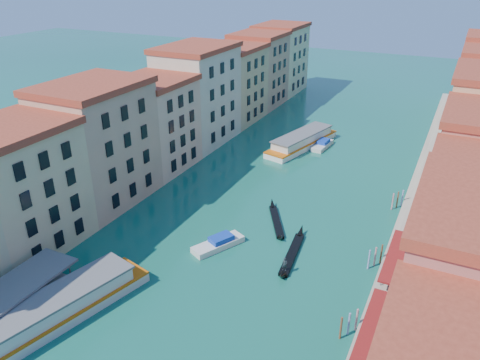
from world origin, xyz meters
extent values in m
cube|color=tan|center=(-26.00, 23.50, 8.50)|extent=(12.00, 15.00, 17.00)
cube|color=maroon|center=(-26.00, 23.50, 17.50)|extent=(12.80, 15.40, 1.00)
cube|color=tan|center=(-26.00, 39.50, 9.50)|extent=(12.00, 17.00, 19.00)
cube|color=maroon|center=(-26.00, 39.50, 19.50)|extent=(12.80, 17.40, 1.00)
cube|color=#D7A483|center=(-26.00, 55.00, 8.25)|extent=(12.00, 14.00, 16.50)
cube|color=maroon|center=(-26.00, 55.00, 17.00)|extent=(12.80, 14.40, 1.00)
cube|color=#C1B69A|center=(-26.00, 71.00, 10.00)|extent=(12.00, 18.00, 20.00)
cube|color=maroon|center=(-26.00, 71.00, 20.50)|extent=(12.80, 18.40, 1.00)
cube|color=tan|center=(-26.00, 88.00, 8.75)|extent=(12.00, 16.00, 17.50)
cube|color=maroon|center=(-26.00, 88.00, 18.00)|extent=(12.80, 16.40, 1.00)
cube|color=tan|center=(-26.00, 103.50, 9.25)|extent=(12.00, 15.00, 18.50)
cube|color=maroon|center=(-26.00, 103.50, 19.00)|extent=(12.80, 15.40, 1.00)
cube|color=beige|center=(-26.00, 119.50, 9.50)|extent=(12.00, 17.00, 19.00)
cube|color=maroon|center=(-26.00, 119.50, 19.50)|extent=(12.80, 17.40, 1.00)
cube|color=#AB5E51|center=(30.00, 23.50, 9.50)|extent=(12.00, 17.00, 19.00)
cube|color=beige|center=(30.00, 39.00, 8.25)|extent=(12.00, 14.00, 16.50)
cube|color=gray|center=(22.00, 65.00, 0.50)|extent=(4.00, 140.00, 1.00)
cube|color=maroon|center=(22.20, 23.50, 3.00)|extent=(3.20, 15.30, 0.25)
cylinder|color=slate|center=(20.80, 28.60, 1.50)|extent=(0.12, 0.12, 3.00)
cube|color=maroon|center=(22.20, 39.00, 3.00)|extent=(3.20, 12.60, 0.25)
cylinder|color=slate|center=(20.80, 34.80, 1.50)|extent=(0.12, 0.12, 3.00)
cylinder|color=slate|center=(20.80, 43.20, 1.50)|extent=(0.12, 0.12, 3.00)
cube|color=slate|center=(-16.00, 12.00, 0.30)|extent=(5.00, 16.00, 0.60)
cube|color=slate|center=(-16.00, 12.00, 3.50)|extent=(5.40, 16.40, 0.30)
cylinder|color=brown|center=(18.50, 25.00, 1.30)|extent=(0.24, 0.24, 3.20)
cylinder|color=brown|center=(19.10, 26.00, 1.30)|extent=(0.24, 0.24, 3.20)
cylinder|color=brown|center=(19.70, 27.00, 1.30)|extent=(0.24, 0.24, 3.20)
cylinder|color=brown|center=(18.50, 39.00, 1.30)|extent=(0.24, 0.24, 3.20)
cylinder|color=brown|center=(19.10, 40.00, 1.30)|extent=(0.24, 0.24, 3.20)
cylinder|color=brown|center=(19.70, 41.00, 1.30)|extent=(0.24, 0.24, 3.20)
cylinder|color=brown|center=(18.50, 57.00, 1.30)|extent=(0.24, 0.24, 3.20)
cylinder|color=brown|center=(19.10, 58.00, 1.30)|extent=(0.24, 0.24, 3.20)
cylinder|color=brown|center=(19.70, 59.00, 1.30)|extent=(0.24, 0.24, 3.20)
cylinder|color=brown|center=(-18.50, 16.00, 1.30)|extent=(0.24, 0.24, 3.20)
cube|color=silver|center=(-10.92, 14.22, 0.66)|extent=(10.05, 22.48, 1.32)
cube|color=silver|center=(-10.92, 14.22, 2.08)|extent=(8.47, 18.09, 1.76)
cube|color=slate|center=(-10.92, 14.22, 3.13)|extent=(8.92, 18.70, 0.27)
cube|color=#D25E0C|center=(-10.92, 14.22, 1.26)|extent=(10.10, 22.50, 0.27)
cube|color=white|center=(-4.03, 77.44, 0.64)|extent=(9.84, 21.82, 1.28)
cube|color=silver|center=(-4.03, 77.44, 2.02)|extent=(8.28, 17.56, 1.70)
cube|color=slate|center=(-4.03, 77.44, 3.03)|extent=(8.72, 18.16, 0.27)
cube|color=#D25E0C|center=(-4.03, 77.44, 1.22)|extent=(9.89, 21.84, 0.27)
cube|color=black|center=(8.45, 37.44, 0.25)|extent=(2.48, 10.33, 0.51)
cone|color=black|center=(7.76, 43.09, 0.68)|extent=(1.29, 2.39, 1.91)
cone|color=black|center=(9.13, 31.79, 0.57)|extent=(1.25, 2.00, 1.68)
imported|color=#1E2A2F|center=(8.97, 33.14, 1.44)|extent=(0.77, 0.55, 1.96)
cube|color=black|center=(3.19, 44.74, 0.23)|extent=(5.63, 8.76, 0.47)
cone|color=black|center=(0.62, 49.29, 0.63)|extent=(1.85, 2.29, 1.76)
cone|color=black|center=(5.76, 40.18, 0.52)|extent=(1.67, 1.98, 1.55)
cube|color=silver|center=(-1.70, 34.83, 0.44)|extent=(5.62, 8.03, 0.89)
cube|color=#153BAB|center=(-1.46, 35.33, 1.22)|extent=(3.26, 3.86, 0.78)
cube|color=silver|center=(0.09, 79.05, 0.43)|extent=(2.99, 7.68, 0.86)
cube|color=#153BAB|center=(0.14, 79.58, 1.18)|extent=(2.20, 3.37, 0.75)
camera|label=1|loc=(25.58, -14.06, 36.96)|focal=35.00mm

